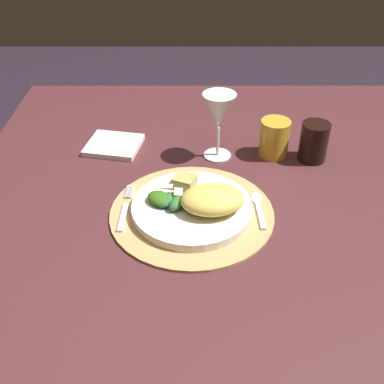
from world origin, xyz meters
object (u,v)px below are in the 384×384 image
Objects in this scene: dark_tumbler at (314,142)px; amber_tumbler at (274,138)px; dining_table at (215,216)px; napkin at (114,145)px; fork at (125,210)px; dinner_plate at (192,208)px; spoon at (258,204)px; wine_glass at (219,113)px.

amber_tumbler is at bearing 167.49° from dark_tumbler.
napkin is (-0.26, 0.16, 0.11)m from dining_table.
fork is at bearing -145.66° from amber_tumbler.
amber_tumbler is at bearing -4.87° from napkin.
dark_tumbler is (0.29, 0.22, 0.03)m from dinner_plate.
fork is at bearing -176.08° from spoon.
dining_table is at bearing 63.69° from dinner_plate.
dark_tumbler is (0.15, 0.19, 0.04)m from spoon.
spoon is at bearing 9.17° from dinner_plate.
fork is 0.41m from amber_tumbler.
dark_tumbler is at bearing 26.16° from fork.
dining_table is 8.78× the size of napkin.
spoon is at bearing 3.92° from fork.
fork is at bearing -77.51° from napkin.
wine_glass is 1.78× the size of amber_tumbler.
dark_tumbler is (0.09, -0.02, 0.00)m from amber_tumbler.
dining_table is 11.90× the size of dark_tumbler.
napkin is 0.50m from dark_tumbler.
spoon is (0.28, 0.02, 0.00)m from fork.
napkin is at bearing 126.34° from dinner_plate.
dining_table is 0.17m from dinner_plate.
dinner_plate is 2.02× the size of spoon.
fork is 0.94× the size of wine_glass.
napkin is 0.79× the size of wine_glass.
napkin is at bearing 175.13° from amber_tumbler.
dining_table is 12.36× the size of amber_tumbler.
amber_tumbler is 0.09m from dark_tumbler.
dinner_plate is at bearing -143.61° from dark_tumbler.
spoon is 0.95× the size of napkin.
dining_table is at bearing 131.79° from spoon.
dinner_plate is at bearing -105.38° from wine_glass.
napkin is 1.41× the size of amber_tumbler.
fork is (-0.20, -0.11, 0.11)m from dining_table.
dark_tumbler reaches higher than dinner_plate.
dark_tumbler is at bearing -6.32° from napkin.
dinner_plate is 0.34m from napkin.
fork reaches higher than dining_table.
napkin reaches higher than spoon.
napkin is at bearing 102.49° from fork.
dinner_plate reaches higher than napkin.
fork is 1.68× the size of amber_tumbler.
amber_tumbler is (0.20, 0.24, 0.03)m from dinner_plate.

